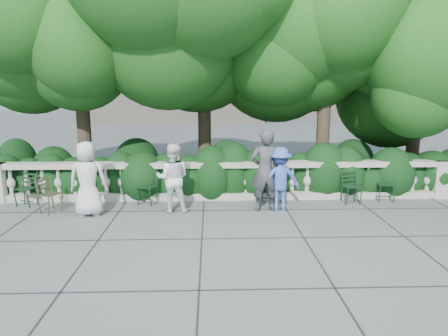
{
  "coord_description": "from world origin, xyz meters",
  "views": [
    {
      "loc": [
        -0.32,
        -8.33,
        2.91
      ],
      "look_at": [
        0.0,
        1.0,
        1.0
      ],
      "focal_mm": 32.0,
      "sensor_mm": 36.0,
      "label": 1
    }
  ],
  "objects_px": {
    "chair_c": "(145,206)",
    "person_older_blue": "(280,179)",
    "chair_a": "(23,207)",
    "chair_d": "(267,204)",
    "person_casual_man": "(173,178)",
    "person_businessman": "(88,179)",
    "chair_f": "(353,205)",
    "chair_weathered": "(56,213)",
    "person_woman_grey": "(265,170)",
    "chair_e": "(386,203)"
  },
  "relations": [
    {
      "from": "chair_a",
      "to": "chair_e",
      "type": "distance_m",
      "value": 9.08
    },
    {
      "from": "chair_f",
      "to": "person_businessman",
      "type": "relative_size",
      "value": 0.49
    },
    {
      "from": "chair_a",
      "to": "chair_weathered",
      "type": "height_order",
      "value": "same"
    },
    {
      "from": "chair_d",
      "to": "person_casual_man",
      "type": "distance_m",
      "value": 2.49
    },
    {
      "from": "chair_d",
      "to": "chair_c",
      "type": "bearing_deg",
      "value": -160.97
    },
    {
      "from": "chair_d",
      "to": "chair_a",
      "type": "bearing_deg",
      "value": -160.78
    },
    {
      "from": "chair_a",
      "to": "chair_d",
      "type": "height_order",
      "value": "same"
    },
    {
      "from": "person_casual_man",
      "to": "chair_d",
      "type": "bearing_deg",
      "value": -166.54
    },
    {
      "from": "chair_e",
      "to": "person_older_blue",
      "type": "bearing_deg",
      "value": -160.94
    },
    {
      "from": "chair_d",
      "to": "person_businessman",
      "type": "distance_m",
      "value": 4.35
    },
    {
      "from": "chair_a",
      "to": "person_older_blue",
      "type": "distance_m",
      "value": 6.3
    },
    {
      "from": "chair_c",
      "to": "person_woman_grey",
      "type": "xyz_separation_m",
      "value": [
        2.92,
        -0.44,
        0.97
      ]
    },
    {
      "from": "person_businessman",
      "to": "chair_a",
      "type": "bearing_deg",
      "value": -22.47
    },
    {
      "from": "chair_a",
      "to": "chair_e",
      "type": "height_order",
      "value": "same"
    },
    {
      "from": "person_businessman",
      "to": "person_older_blue",
      "type": "distance_m",
      "value": 4.43
    },
    {
      "from": "chair_c",
      "to": "person_older_blue",
      "type": "height_order",
      "value": "person_older_blue"
    },
    {
      "from": "person_older_blue",
      "to": "chair_weathered",
      "type": "bearing_deg",
      "value": -4.1
    },
    {
      "from": "chair_a",
      "to": "chair_weathered",
      "type": "distance_m",
      "value": 1.09
    },
    {
      "from": "chair_d",
      "to": "chair_weathered",
      "type": "relative_size",
      "value": 1.0
    },
    {
      "from": "chair_d",
      "to": "chair_f",
      "type": "bearing_deg",
      "value": 15.21
    },
    {
      "from": "person_casual_man",
      "to": "chair_f",
      "type": "bearing_deg",
      "value": -174.01
    },
    {
      "from": "chair_a",
      "to": "person_casual_man",
      "type": "distance_m",
      "value": 3.83
    },
    {
      "from": "chair_e",
      "to": "person_casual_man",
      "type": "bearing_deg",
      "value": -165.34
    },
    {
      "from": "chair_weathered",
      "to": "chair_c",
      "type": "bearing_deg",
      "value": -43.26
    },
    {
      "from": "chair_e",
      "to": "person_woman_grey",
      "type": "bearing_deg",
      "value": -162.11
    },
    {
      "from": "chair_d",
      "to": "chair_weathered",
      "type": "bearing_deg",
      "value": -155.03
    },
    {
      "from": "chair_c",
      "to": "chair_d",
      "type": "distance_m",
      "value": 3.06
    },
    {
      "from": "chair_c",
      "to": "person_casual_man",
      "type": "height_order",
      "value": "person_casual_man"
    },
    {
      "from": "chair_weathered",
      "to": "chair_f",
      "type": "bearing_deg",
      "value": -54.97
    },
    {
      "from": "chair_f",
      "to": "chair_c",
      "type": "bearing_deg",
      "value": 173.59
    },
    {
      "from": "chair_a",
      "to": "person_older_blue",
      "type": "bearing_deg",
      "value": 10.36
    },
    {
      "from": "chair_f",
      "to": "person_businessman",
      "type": "xyz_separation_m",
      "value": [
        -6.35,
        -0.57,
        0.86
      ]
    },
    {
      "from": "person_woman_grey",
      "to": "person_casual_man",
      "type": "relative_size",
      "value": 1.19
    },
    {
      "from": "chair_e",
      "to": "person_woman_grey",
      "type": "xyz_separation_m",
      "value": [
        -3.2,
        -0.51,
        0.97
      ]
    },
    {
      "from": "chair_c",
      "to": "person_woman_grey",
      "type": "relative_size",
      "value": 0.43
    },
    {
      "from": "chair_weathered",
      "to": "person_woman_grey",
      "type": "bearing_deg",
      "value": -57.23
    },
    {
      "from": "chair_weathered",
      "to": "person_businessman",
      "type": "bearing_deg",
      "value": -67.8
    },
    {
      "from": "chair_f",
      "to": "person_casual_man",
      "type": "xyz_separation_m",
      "value": [
        -4.45,
        -0.37,
        0.81
      ]
    },
    {
      "from": "chair_a",
      "to": "person_older_blue",
      "type": "height_order",
      "value": "person_older_blue"
    },
    {
      "from": "chair_a",
      "to": "person_older_blue",
      "type": "relative_size",
      "value": 0.55
    },
    {
      "from": "chair_weathered",
      "to": "person_businessman",
      "type": "relative_size",
      "value": 0.49
    },
    {
      "from": "chair_d",
      "to": "person_casual_man",
      "type": "xyz_separation_m",
      "value": [
        -2.3,
        -0.5,
        0.81
      ]
    },
    {
      "from": "chair_f",
      "to": "person_businessman",
      "type": "bearing_deg",
      "value": 179.92
    },
    {
      "from": "chair_a",
      "to": "chair_f",
      "type": "relative_size",
      "value": 1.0
    },
    {
      "from": "chair_c",
      "to": "chair_f",
      "type": "xyz_separation_m",
      "value": [
        5.2,
        -0.11,
        0.0
      ]
    },
    {
      "from": "person_woman_grey",
      "to": "chair_c",
      "type": "bearing_deg",
      "value": -15.12
    },
    {
      "from": "person_businessman",
      "to": "person_older_blue",
      "type": "bearing_deg",
      "value": -179.98
    },
    {
      "from": "chair_e",
      "to": "chair_d",
      "type": "bearing_deg",
      "value": -170.23
    },
    {
      "from": "chair_f",
      "to": "person_older_blue",
      "type": "bearing_deg",
      "value": -175.38
    },
    {
      "from": "chair_e",
      "to": "chair_weathered",
      "type": "relative_size",
      "value": 1.0
    }
  ]
}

